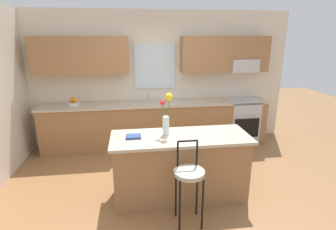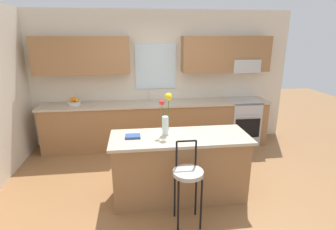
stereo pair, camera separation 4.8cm
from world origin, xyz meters
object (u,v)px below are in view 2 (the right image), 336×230
Objects in this scene: kitchen_island at (180,166)px; bar_stool_near at (188,176)px; fruit_bowl_oranges at (74,102)px; flower_vase at (166,115)px; oven_range at (242,121)px; cookbook at (133,136)px.

kitchen_island is 1.80× the size of bar_stool_near.
flower_vase is at bearing -49.12° from fruit_bowl_oranges.
flower_vase reaches higher than oven_range.
kitchen_island is 7.81× the size of fruit_bowl_oranges.
kitchen_island is 2.61m from fruit_bowl_oranges.
cookbook is 2.16m from fruit_bowl_oranges.
oven_range is at bearing 47.97° from kitchen_island.
fruit_bowl_oranges reaches higher than kitchen_island.
cookbook is at bearing -58.88° from fruit_bowl_oranges.
bar_stool_near is 3.03m from fruit_bowl_oranges.
cookbook is at bearing 136.58° from bar_stool_near.
bar_stool_near reaches higher than cookbook.
oven_range is 2.94m from bar_stool_near.
flower_vase reaches higher than fruit_bowl_oranges.
fruit_bowl_oranges is at bearing 179.52° from oven_range.
oven_range is 3.83× the size of fruit_bowl_oranges.
oven_range is 0.49× the size of kitchen_island.
bar_stool_near is 0.87m from flower_vase.
bar_stool_near is at bearing -90.00° from kitchen_island.
cookbook is (-0.63, 0.60, 0.30)m from bar_stool_near.
fruit_bowl_oranges reaches higher than bar_stool_near.
flower_vase reaches higher than bar_stool_near.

